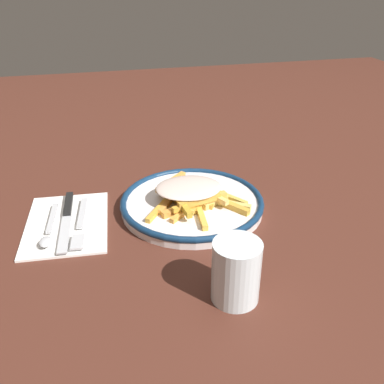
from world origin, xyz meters
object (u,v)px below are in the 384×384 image
object	(u,v)px
plate	(192,203)
knife	(67,215)
fries_heap	(193,194)
spoon	(48,232)
napkin	(67,224)
water_glass	(237,271)
fork	(81,222)

from	to	relation	value
plate	knife	world-z (taller)	plate
fries_heap	spoon	world-z (taller)	fries_heap
napkin	spoon	distance (m)	0.05
knife	water_glass	bearing A→B (deg)	131.28
plate	water_glass	size ratio (longest dim) A/B	2.99
fries_heap	knife	size ratio (longest dim) A/B	0.99
fork	water_glass	world-z (taller)	water_glass
knife	spoon	world-z (taller)	spoon
fries_heap	spoon	bearing A→B (deg)	6.33
plate	knife	bearing A→B (deg)	-3.30
napkin	water_glass	xyz separation A→B (m)	(-0.25, 0.26, 0.04)
fries_heap	water_glass	distance (m)	0.26
plate	water_glass	xyz separation A→B (m)	(-0.00, 0.27, 0.04)
fries_heap	fork	size ratio (longest dim) A/B	1.18
knife	water_glass	world-z (taller)	water_glass
plate	fork	world-z (taller)	plate
knife	fries_heap	bearing A→B (deg)	174.75
fries_heap	knife	bearing A→B (deg)	-5.25
napkin	spoon	size ratio (longest dim) A/B	1.42
napkin	knife	bearing A→B (deg)	-93.28
fork	knife	size ratio (longest dim) A/B	0.84
fork	spoon	xyz separation A→B (m)	(0.06, 0.02, 0.00)
napkin	knife	xyz separation A→B (m)	(-0.00, -0.02, 0.01)
napkin	fork	distance (m)	0.03
plate	fork	size ratio (longest dim) A/B	1.64
plate	fries_heap	xyz separation A→B (m)	(-0.00, 0.01, 0.02)
plate	fork	bearing A→B (deg)	4.36
napkin	water_glass	bearing A→B (deg)	133.38
water_glass	fork	bearing A→B (deg)	-48.51
spoon	water_glass	size ratio (longest dim) A/B	1.57
plate	knife	distance (m)	0.25
fork	napkin	bearing A→B (deg)	-24.43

